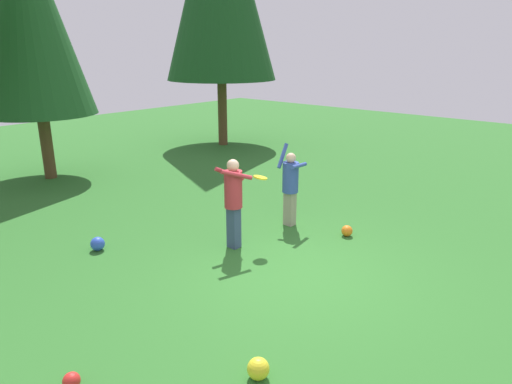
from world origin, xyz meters
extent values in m
plane|color=#2D6B28|center=(0.00, 0.00, 0.00)|extent=(40.00, 40.00, 0.00)
cube|color=gray|center=(1.77, 1.52, 0.37)|extent=(0.19, 0.22, 0.75)
cylinder|color=#334C9E|center=(1.77, 1.52, 1.07)|extent=(0.34, 0.34, 0.65)
sphere|color=beige|center=(1.77, 1.52, 1.50)|extent=(0.21, 0.21, 0.21)
cylinder|color=#334C9E|center=(1.79, 1.32, 1.36)|extent=(0.56, 0.15, 0.12)
cylinder|color=#334C9E|center=(1.74, 1.72, 1.51)|extent=(0.38, 0.13, 0.51)
cube|color=#38476B|center=(0.12, 1.62, 0.41)|extent=(0.19, 0.22, 0.82)
cylinder|color=#B72D38|center=(0.12, 1.62, 1.17)|extent=(0.34, 0.34, 0.71)
sphere|color=beige|center=(0.12, 1.62, 1.63)|extent=(0.23, 0.23, 0.23)
cylinder|color=#B72D38|center=(0.21, 1.80, 1.42)|extent=(0.56, 0.33, 0.32)
cylinder|color=#B72D38|center=(0.03, 1.44, 1.51)|extent=(0.57, 0.34, 0.25)
cylinder|color=yellow|center=(0.61, 1.37, 1.34)|extent=(0.38, 0.38, 0.08)
sphere|color=red|center=(-3.90, 0.32, 0.10)|extent=(0.20, 0.20, 0.20)
sphere|color=blue|center=(-1.70, 3.46, 0.13)|extent=(0.27, 0.27, 0.27)
sphere|color=yellow|center=(-2.38, -1.17, 0.13)|extent=(0.27, 0.27, 0.27)
sphere|color=orange|center=(2.03, 0.25, 0.11)|extent=(0.23, 0.23, 0.23)
cylinder|color=brown|center=(6.92, 8.73, 2.28)|extent=(0.35, 0.35, 4.56)
cylinder|color=brown|center=(0.13, 9.15, 1.70)|extent=(0.33, 0.33, 3.40)
cone|color=#1E5123|center=(0.13, 9.15, 4.59)|extent=(3.06, 3.06, 5.44)
camera|label=1|loc=(-5.79, -4.12, 3.73)|focal=32.37mm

